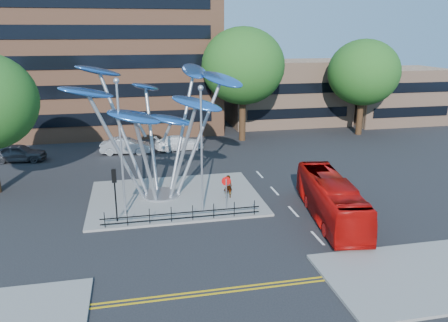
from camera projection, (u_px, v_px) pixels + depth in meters
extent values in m
plane|color=black|center=(202.00, 233.00, 26.08)|extent=(120.00, 120.00, 0.00)
cube|color=slate|center=(175.00, 197.00, 31.49)|extent=(12.00, 9.00, 0.15)
cube|color=slate|center=(443.00, 273.00, 21.66)|extent=(12.00, 6.00, 0.15)
cube|color=gold|center=(223.00, 289.00, 20.45)|extent=(40.00, 0.12, 0.01)
cube|color=gold|center=(224.00, 293.00, 20.17)|extent=(40.00, 0.12, 0.01)
cube|color=brown|center=(106.00, 0.00, 50.61)|extent=(25.00, 15.00, 30.00)
cube|color=tan|center=(287.00, 92.00, 56.21)|extent=(15.00, 8.00, 8.00)
cube|color=tan|center=(394.00, 95.00, 57.24)|extent=(12.00, 8.00, 7.00)
cylinder|color=black|center=(242.00, 115.00, 47.46)|extent=(0.70, 0.70, 5.72)
ellipsoid|color=#1B4C15|center=(243.00, 66.00, 45.97)|extent=(8.80, 8.80, 8.10)
cylinder|color=black|center=(360.00, 113.00, 50.31)|extent=(0.70, 0.70, 5.06)
ellipsoid|color=#1B4C15|center=(364.00, 72.00, 49.00)|extent=(8.00, 8.00, 7.36)
cylinder|color=#9EA0A5|center=(161.00, 194.00, 31.72)|extent=(2.80, 2.80, 0.12)
cylinder|color=#9EA0A5|center=(142.00, 146.00, 29.82)|extent=(0.24, 0.24, 7.80)
ellipsoid|color=blue|center=(86.00, 92.00, 27.14)|extent=(3.92, 2.95, 1.39)
cylinder|color=#9EA0A5|center=(154.00, 157.00, 29.81)|extent=(0.24, 0.24, 6.40)
ellipsoid|color=blue|center=(134.00, 117.00, 26.59)|extent=(3.47, 1.78, 1.31)
cylinder|color=#9EA0A5|center=(168.00, 151.00, 30.10)|extent=(0.24, 0.24, 7.00)
ellipsoid|color=blue|center=(197.00, 103.00, 27.96)|extent=(3.81, 3.11, 1.36)
cylinder|color=#9EA0A5|center=(176.00, 140.00, 30.80)|extent=(0.24, 0.24, 8.20)
ellipsoid|color=blue|center=(222.00, 79.00, 30.67)|extent=(3.52, 4.06, 1.44)
cylinder|color=#9EA0A5|center=(169.00, 134.00, 31.51)|extent=(0.24, 0.24, 8.60)
ellipsoid|color=blue|center=(194.00, 71.00, 32.58)|extent=(2.21, 3.79, 1.39)
cylinder|color=#9EA0A5|center=(155.00, 143.00, 31.58)|extent=(0.24, 0.24, 7.40)
ellipsoid|color=blue|center=(146.00, 87.00, 32.88)|extent=(3.02, 3.71, 1.34)
cylinder|color=#9EA0A5|center=(144.00, 136.00, 30.66)|extent=(0.24, 0.24, 8.80)
ellipsoid|color=blue|center=(99.00, 71.00, 30.16)|extent=(3.88, 3.60, 1.42)
ellipsoid|color=blue|center=(131.00, 114.00, 29.85)|extent=(3.40, 1.96, 1.13)
ellipsoid|color=blue|center=(171.00, 120.00, 29.94)|extent=(3.39, 2.16, 1.11)
cylinder|color=#9EA0A5|center=(121.00, 151.00, 27.22)|extent=(0.14, 0.14, 8.50)
sphere|color=#9EA0A5|center=(116.00, 81.00, 25.96)|extent=(0.36, 0.36, 0.36)
cylinder|color=#9EA0A5|center=(202.00, 153.00, 27.80)|extent=(0.14, 0.14, 8.00)
sphere|color=#9EA0A5|center=(201.00, 88.00, 26.62)|extent=(0.36, 0.36, 0.36)
cylinder|color=black|center=(116.00, 197.00, 26.94)|extent=(0.10, 0.10, 3.20)
cube|color=black|center=(114.00, 176.00, 26.54)|extent=(0.28, 0.18, 0.85)
sphere|color=#FF0C0C|center=(114.00, 171.00, 26.46)|extent=(0.18, 0.18, 0.18)
cylinder|color=#9EA0A5|center=(226.00, 196.00, 28.45)|extent=(0.08, 0.08, 2.30)
cylinder|color=red|center=(226.00, 181.00, 28.19)|extent=(0.60, 0.04, 0.60)
cube|color=white|center=(226.00, 181.00, 28.21)|extent=(0.42, 0.03, 0.10)
cylinder|color=black|center=(105.00, 220.00, 26.37)|extent=(0.05, 0.05, 1.00)
cylinder|color=black|center=(127.00, 218.00, 26.63)|extent=(0.05, 0.05, 1.00)
cylinder|color=black|center=(150.00, 216.00, 26.90)|extent=(0.05, 0.05, 1.00)
cylinder|color=black|center=(171.00, 214.00, 27.16)|extent=(0.05, 0.05, 1.00)
cylinder|color=black|center=(193.00, 213.00, 27.42)|extent=(0.05, 0.05, 1.00)
cylinder|color=black|center=(214.00, 211.00, 27.69)|extent=(0.05, 0.05, 1.00)
cylinder|color=black|center=(234.00, 209.00, 27.95)|extent=(0.05, 0.05, 1.00)
cylinder|color=black|center=(254.00, 207.00, 28.22)|extent=(0.05, 0.05, 1.00)
cube|color=black|center=(182.00, 213.00, 27.28)|extent=(10.00, 0.06, 0.06)
cube|color=black|center=(182.00, 218.00, 27.38)|extent=(10.00, 0.06, 0.06)
imported|color=#AC0A07|center=(331.00, 199.00, 27.76)|extent=(3.67, 9.88, 2.69)
imported|color=gray|center=(228.00, 186.00, 31.04)|extent=(0.63, 0.43, 1.69)
imported|color=#3B3C42|center=(19.00, 153.00, 40.24)|extent=(4.95, 2.42, 1.63)
imported|color=#B4B8BC|center=(126.00, 146.00, 42.79)|extent=(4.96, 2.19, 1.58)
imported|color=white|center=(179.00, 143.00, 44.25)|extent=(5.18, 2.72, 1.43)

